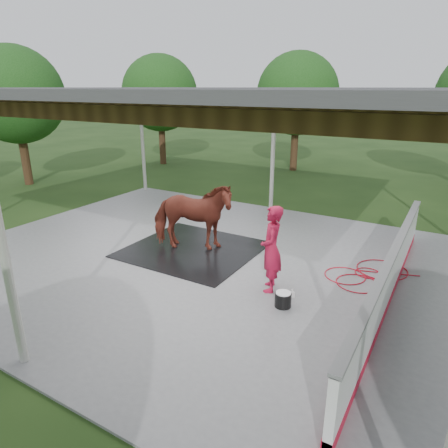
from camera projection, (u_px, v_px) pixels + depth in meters
The scene contains 12 objects.
ground at pixel (194, 258), 10.11m from camera, with size 100.00×100.00×0.00m, color #1E3814.
concrete_slab at pixel (194, 257), 10.11m from camera, with size 12.00×10.00×0.05m, color slate.
pavilion_structure at pixel (190, 94), 8.82m from camera, with size 12.60×10.60×4.05m.
dasher_board at pixel (390, 279), 7.72m from camera, with size 0.16×8.00×1.15m.
tree_belt at pixel (222, 101), 9.47m from camera, with size 28.00×28.00×5.80m.
rubber_mat at pixel (193, 249), 10.52m from camera, with size 3.25×3.05×0.02m, color black.
horse at pixel (192, 216), 10.22m from camera, with size 0.97×2.13×1.80m, color maroon.
handler at pixel (271, 249), 8.18m from camera, with size 0.67×0.44×1.84m, color #AA1233.
wash_bucket at pixel (283, 299), 7.76m from camera, with size 0.33×0.33×0.30m.
soap_bottle_a at pixel (284, 297), 7.88m from camera, with size 0.10×0.10×0.26m, color silver.
soap_bottle_b at pixel (292, 293), 8.12m from camera, with size 0.08×0.08×0.18m, color #338CD8.
hose_coil at pixel (366, 275), 9.09m from camera, with size 1.94×2.03×0.02m.
Camera 1 is at (5.36, -7.62, 4.12)m, focal length 32.00 mm.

